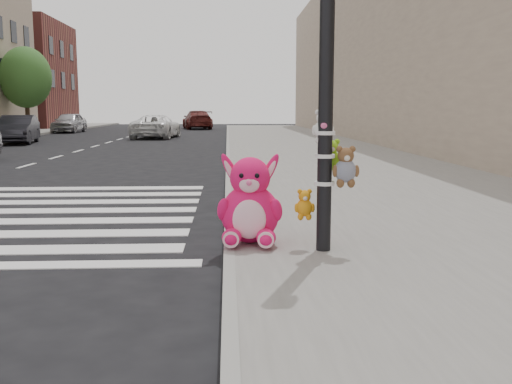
{
  "coord_description": "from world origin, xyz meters",
  "views": [
    {
      "loc": [
        1.54,
        -4.35,
        1.7
      ],
      "look_at": [
        1.87,
        2.13,
        0.75
      ],
      "focal_mm": 40.0,
      "sensor_mm": 36.0,
      "label": 1
    }
  ],
  "objects_px": {
    "pink_bunny": "(250,206)",
    "car_dark_far": "(18,129)",
    "signal_pole": "(328,102)",
    "car_white_near": "(156,127)",
    "red_teddy": "(250,230)"
  },
  "relations": [
    {
      "from": "pink_bunny",
      "to": "car_dark_far",
      "type": "xyz_separation_m",
      "value": [
        -10.5,
        22.03,
        0.12
      ]
    },
    {
      "from": "signal_pole",
      "to": "car_white_near",
      "type": "bearing_deg",
      "value": 100.82
    },
    {
      "from": "signal_pole",
      "to": "car_white_near",
      "type": "xyz_separation_m",
      "value": [
        -5.22,
        27.3,
        -1.1
      ]
    },
    {
      "from": "pink_bunny",
      "to": "car_dark_far",
      "type": "distance_m",
      "value": 24.4
    },
    {
      "from": "red_teddy",
      "to": "car_white_near",
      "type": "distance_m",
      "value": 27.07
    },
    {
      "from": "pink_bunny",
      "to": "red_teddy",
      "type": "height_order",
      "value": "pink_bunny"
    },
    {
      "from": "signal_pole",
      "to": "red_teddy",
      "type": "height_order",
      "value": "signal_pole"
    },
    {
      "from": "red_teddy",
      "to": "car_white_near",
      "type": "height_order",
      "value": "car_white_near"
    },
    {
      "from": "pink_bunny",
      "to": "red_teddy",
      "type": "distance_m",
      "value": 0.4
    },
    {
      "from": "signal_pole",
      "to": "pink_bunny",
      "type": "relative_size",
      "value": 3.73
    },
    {
      "from": "red_teddy",
      "to": "pink_bunny",
      "type": "bearing_deg",
      "value": -120.97
    },
    {
      "from": "red_teddy",
      "to": "signal_pole",
      "type": "bearing_deg",
      "value": -65.65
    },
    {
      "from": "red_teddy",
      "to": "car_white_near",
      "type": "bearing_deg",
      "value": 69.07
    },
    {
      "from": "pink_bunny",
      "to": "signal_pole",
      "type": "bearing_deg",
      "value": -18.17
    },
    {
      "from": "car_white_near",
      "to": "car_dark_far",
      "type": "bearing_deg",
      "value": 43.85
    }
  ]
}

